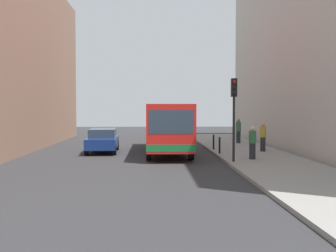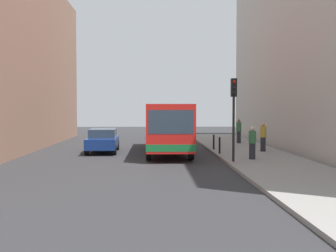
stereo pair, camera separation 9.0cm
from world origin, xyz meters
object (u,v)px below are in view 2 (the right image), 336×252
Objects in this scene: bollard_near at (220,145)px; car_beside_bus at (103,140)px; bollard_mid at (214,142)px; pedestrian_near_signal at (252,143)px; pedestrian_mid_sidewalk at (263,137)px; traffic_light at (234,104)px; car_behind_bus at (166,130)px; pedestrian_far_sidewalk at (239,131)px; bus at (167,125)px.

car_beside_bus is at bearing 161.78° from bollard_near.
bollard_near and bollard_mid have the same top height.
pedestrian_mid_sidewalk is (1.60, 3.89, 0.03)m from pedestrian_near_signal.
car_behind_bus is at bearing 99.37° from traffic_light.
traffic_light is at bearing -157.27° from pedestrian_far_sidewalk.
pedestrian_far_sidewalk is (2.50, 10.75, -1.94)m from traffic_light.
traffic_light is at bearing 117.81° from bus.
car_behind_bus is 13.68m from bollard_near.
bus is at bearing 167.22° from pedestrian_far_sidewalk.
car_behind_bus is 4.73× the size of bollard_near.
bollard_mid is at bearing -172.78° from pedestrian_far_sidewalk.
traffic_light is 6.44m from bollard_mid.
pedestrian_near_signal is (8.28, -5.06, 0.21)m from car_beside_bus.
pedestrian_far_sidewalk is (2.60, 4.77, 0.44)m from bollard_mid.
car_beside_bus is (-4.06, 0.11, -0.94)m from bus.
car_beside_bus is 10.76m from pedestrian_far_sidewalk.
car_beside_bus is 2.54× the size of pedestrian_mid_sidewalk.
car_behind_bus is at bearing 103.78° from bollard_mid.
pedestrian_near_signal is 9.95m from pedestrian_far_sidewalk.
car_behind_bus is at bearing 76.03° from pedestrian_far_sidewalk.
bollard_mid is at bearing 90.00° from bollard_near.
pedestrian_near_signal is at bearing 37.66° from traffic_light.
car_behind_bus is (0.25, 11.20, -0.94)m from bus.
pedestrian_mid_sidewalk is (2.76, 4.79, -1.98)m from traffic_light.
bollard_mid is (-0.10, 5.98, -2.38)m from traffic_light.
traffic_light is at bearing -89.04° from bollard_mid.
bus is 6.72m from traffic_light.
pedestrian_near_signal is at bearing 100.47° from car_behind_bus.
bollard_mid is (7.02, 0.03, -0.16)m from car_beside_bus.
pedestrian_mid_sidewalk is at bearing 111.10° from car_behind_bus.
pedestrian_near_signal reaches higher than bollard_mid.
car_beside_bus is at bearing -1.41° from bus.
car_beside_bus is at bearing 152.34° from pedestrian_far_sidewalk.
traffic_light reaches higher than bollard_mid.
pedestrian_near_signal is at bearing -76.12° from bollard_mid.
bollard_near is (7.02, -2.31, -0.16)m from car_beside_bus.
traffic_light reaches higher than car_behind_bus.
pedestrian_far_sidewalk reaches higher than pedestrian_mid_sidewalk.
pedestrian_far_sidewalk reaches higher than car_beside_bus.
pedestrian_near_signal is at bearing 135.68° from pedestrian_mid_sidewalk.
car_behind_bus reaches higher than bollard_near.
bus is 2.45× the size of car_behind_bus.
pedestrian_far_sidewalk reaches higher than bollard_near.
pedestrian_far_sidewalk is (-0.25, 5.96, 0.03)m from pedestrian_mid_sidewalk.
bus is 6.29× the size of pedestrian_mid_sidewalk.
traffic_light reaches higher than pedestrian_mid_sidewalk.
bollard_near is at bearing 91.57° from traffic_light.
traffic_light is at bearing 128.08° from pedestrian_mid_sidewalk.
bus is at bearing 176.92° from car_beside_bus.
car_beside_bus is 2.63× the size of pedestrian_near_signal.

